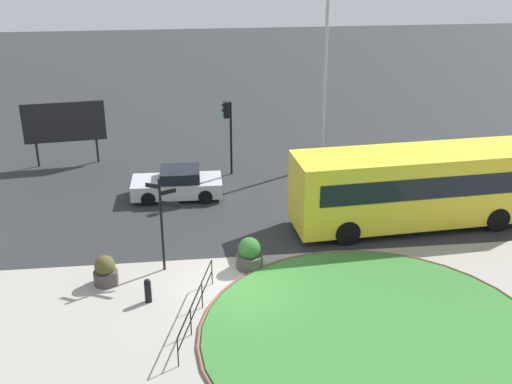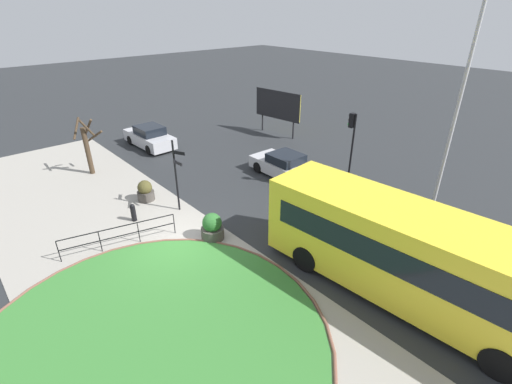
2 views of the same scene
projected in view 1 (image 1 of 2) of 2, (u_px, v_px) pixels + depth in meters
ground at (234, 287)px, 21.58m from camera, size 120.00×120.00×0.00m
sidewalk_paving at (239, 319)px, 19.80m from camera, size 32.00×8.10×0.02m
grass_island at (374, 335)px, 18.95m from camera, size 10.45×10.45×0.10m
grass_kerb_ring at (374, 335)px, 18.95m from camera, size 10.76×10.76×0.11m
signpost_directional at (163, 217)px, 21.89m from camera, size 1.16×0.62×3.55m
bollard_foreground at (148, 290)px, 20.56m from camera, size 0.23×0.23×0.87m
railing_grass_edge at (196, 304)px, 19.47m from camera, size 1.22×4.36×0.97m
bus_yellow at (414, 186)px, 25.49m from camera, size 10.09×3.27×3.17m
car_near_lane at (178, 184)px, 28.61m from camera, size 4.12×1.99×1.34m
traffic_light_near at (228, 122)px, 30.45m from camera, size 0.49×0.27×3.69m
lamppost_tall at (325, 69)px, 30.62m from camera, size 0.32×0.32×9.45m
billboard_left at (64, 123)px, 31.97m from camera, size 4.08×0.59×3.30m
planter_near_signpost at (105, 271)px, 21.62m from camera, size 0.84×0.84×1.08m
planter_kerbside at (249, 255)px, 22.62m from camera, size 0.97×0.97×1.19m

